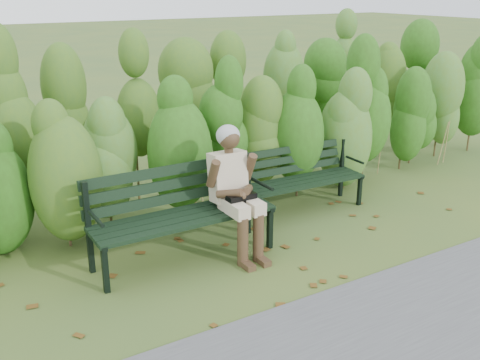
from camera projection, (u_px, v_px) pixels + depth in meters
ground at (257, 256)px, 5.94m from camera, size 80.00×80.00×0.00m
hedge_band at (178, 108)px, 7.03m from camera, size 11.04×1.67×2.42m
leaf_litter at (271, 253)px, 5.99m from camera, size 6.01×2.21×0.01m
bench_left at (179, 206)px, 5.77m from camera, size 1.91×0.63×0.95m
bench_right at (299, 174)px, 7.05m from camera, size 1.62×0.59×0.80m
seated_woman at (235, 183)px, 5.81m from camera, size 0.53×0.78×1.37m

